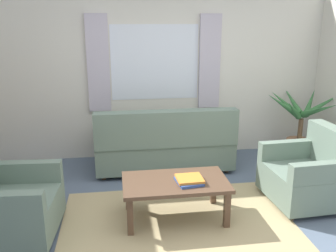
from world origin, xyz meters
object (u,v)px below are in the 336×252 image
Objects in this scene: couch at (164,145)px; potted_plant at (300,127)px; book_stack_on_table at (189,180)px; armchair_right at (310,174)px; armchair_left at (6,204)px; coffee_table at (175,186)px.

potted_plant is (2.09, 0.14, 0.14)m from couch.
armchair_right is at bearing 8.13° from book_stack_on_table.
armchair_left is 4.15m from potted_plant.
couch reaches higher than armchair_right.
couch is 1.73× the size of coffee_table.
armchair_right reaches higher than coffee_table.
coffee_table is at bearing 154.13° from book_stack_on_table.
couch is at bearing -176.05° from potted_plant.
armchair_right is 0.80× the size of coffee_table.
book_stack_on_table is 2.56m from potted_plant.
couch reaches higher than coffee_table.
book_stack_on_table is (1.80, 0.04, 0.11)m from armchair_left.
potted_plant is (3.83, 1.60, 0.15)m from armchair_left.
couch is at bearing -131.33° from armchair_right.
armchair_right is (1.53, -1.21, -0.01)m from couch.
coffee_table is at bearing -87.98° from armchair_right.
armchair_right is (3.26, 0.25, 0.00)m from armchair_left.
couch is 2.12× the size of armchair_left.
book_stack_on_table is 0.24× the size of potted_plant.
potted_plant reaches higher than coffee_table.
armchair_left is 1.67m from coffee_table.
potted_plant reaches higher than couch.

